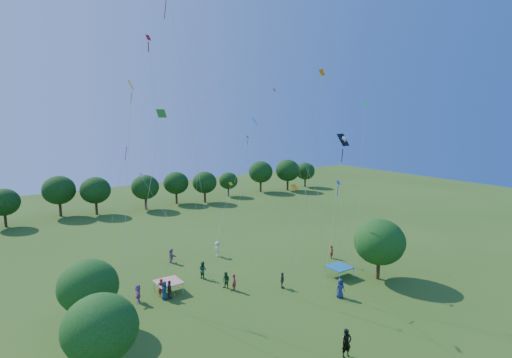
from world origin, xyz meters
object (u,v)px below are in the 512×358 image
object	(u,v)px
near_tree_west	(100,328)
near_tree_east	(379,242)
man_in_black	(347,343)
near_tree_north	(88,286)
tent_blue	(339,267)
pirate_kite	(343,142)
tent_red_stripe	(168,282)
red_high_kite	(177,48)

from	to	relation	value
near_tree_west	near_tree_east	size ratio (longest dim) A/B	0.96
near_tree_west	man_in_black	world-z (taller)	near_tree_west
near_tree_west	near_tree_north	distance (m)	7.54
near_tree_north	tent_blue	bearing A→B (deg)	-8.88
near_tree_east	pirate_kite	xyz separation A→B (m)	(-5.32, 0.29, 10.03)
near_tree_east	man_in_black	bearing A→B (deg)	-149.56
man_in_black	pirate_kite	size ratio (longest dim) A/B	0.15
near_tree_north	near_tree_east	world-z (taller)	near_tree_east
near_tree_west	near_tree_north	world-z (taller)	near_tree_west
tent_blue	near_tree_north	bearing A→B (deg)	171.12
near_tree_west	tent_red_stripe	bearing A→B (deg)	50.89
near_tree_north	tent_blue	world-z (taller)	near_tree_north
red_high_kite	tent_blue	bearing A→B (deg)	-10.44
near_tree_north	red_high_kite	world-z (taller)	red_high_kite
near_tree_west	near_tree_north	bearing A→B (deg)	83.15
near_tree_east	tent_blue	size ratio (longest dim) A/B	2.78
near_tree_west	pirate_kite	bearing A→B (deg)	4.14
near_tree_west	near_tree_north	size ratio (longest dim) A/B	1.06
tent_blue	man_in_black	distance (m)	13.82
near_tree_north	near_tree_east	bearing A→B (deg)	-13.47
red_high_kite	man_in_black	bearing A→B (deg)	-64.88
tent_blue	red_high_kite	size ratio (longest dim) A/B	0.08
man_in_black	red_high_kite	xyz separation A→B (m)	(-6.00, 12.79, 20.39)
red_high_kite	tent_red_stripe	bearing A→B (deg)	90.90
man_in_black	pirate_kite	world-z (taller)	pirate_kite
pirate_kite	red_high_kite	world-z (taller)	red_high_kite
near_tree_east	tent_red_stripe	xyz separation A→B (m)	(-18.50, 8.95, -2.82)
near_tree_east	man_in_black	world-z (taller)	near_tree_east
near_tree_west	tent_blue	size ratio (longest dim) A/B	2.67
red_high_kite	near_tree_west	bearing A→B (deg)	-141.10
near_tree_north	man_in_black	distance (m)	19.25
near_tree_north	near_tree_east	size ratio (longest dim) A/B	0.90
man_in_black	red_high_kite	world-z (taller)	red_high_kite
red_high_kite	pirate_kite	bearing A→B (deg)	-21.58
man_in_black	pirate_kite	xyz separation A→B (m)	(7.13, 7.60, 12.89)
near_tree_north	near_tree_east	distance (m)	26.65
near_tree_west	red_high_kite	world-z (taller)	red_high_kite
man_in_black	red_high_kite	distance (m)	24.81
near_tree_east	pirate_kite	bearing A→B (deg)	176.92
near_tree_east	tent_blue	bearing A→B (deg)	137.32
near_tree_west	pirate_kite	distance (m)	23.76
near_tree_north	tent_blue	distance (m)	23.51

